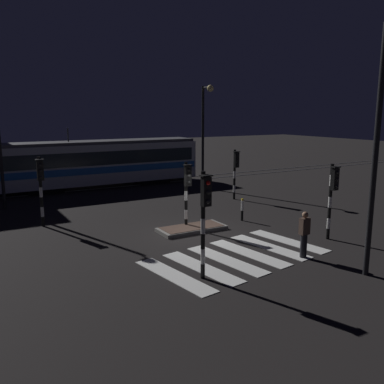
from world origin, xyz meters
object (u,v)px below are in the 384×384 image
at_px(traffic_light_kerb_mid_left, 205,209).
at_px(bollard_island_edge, 242,209).
at_px(tram, 100,162).
at_px(traffic_light_corner_near_right, 333,190).
at_px(traffic_light_median_centre, 187,185).
at_px(pedestrian_waiting_at_kerb, 304,234).
at_px(traffic_light_corner_far_right, 236,167).
at_px(traffic_light_corner_far_left, 41,181).
at_px(street_lamp_trackside_right, 205,124).

relative_size(traffic_light_kerb_mid_left, bollard_island_edge, 3.09).
bearing_deg(tram, traffic_light_kerb_mid_left, -97.59).
bearing_deg(traffic_light_kerb_mid_left, traffic_light_corner_near_right, 7.70).
bearing_deg(traffic_light_median_centre, pedestrian_waiting_at_kerb, -72.02).
bearing_deg(traffic_light_corner_near_right, traffic_light_median_centre, 134.32).
xyz_separation_m(traffic_light_median_centre, tram, (-0.02, 12.32, -0.25)).
bearing_deg(traffic_light_kerb_mid_left, bollard_island_edge, 43.93).
relative_size(traffic_light_median_centre, traffic_light_corner_far_right, 1.01).
height_order(traffic_light_median_centre, tram, tram).
xyz_separation_m(traffic_light_corner_far_right, bollard_island_edge, (-2.63, -4.20, -1.42)).
height_order(traffic_light_median_centre, pedestrian_waiting_at_kerb, traffic_light_median_centre).
bearing_deg(traffic_light_corner_far_left, bollard_island_edge, -23.40).
height_order(traffic_light_corner_far_left, pedestrian_waiting_at_kerb, traffic_light_corner_far_left).
bearing_deg(bollard_island_edge, traffic_light_median_centre, 177.70).
bearing_deg(traffic_light_corner_far_left, pedestrian_waiting_at_kerb, -50.89).
bearing_deg(tram, street_lamp_trackside_right, -35.91).
distance_m(traffic_light_kerb_mid_left, traffic_light_corner_far_right, 12.33).
relative_size(traffic_light_median_centre, bollard_island_edge, 2.72).
bearing_deg(traffic_light_corner_near_right, tram, 104.47).
relative_size(traffic_light_median_centre, street_lamp_trackside_right, 0.44).
distance_m(traffic_light_kerb_mid_left, street_lamp_trackside_right, 15.83).
bearing_deg(tram, traffic_light_corner_far_left, -122.39).
xyz_separation_m(traffic_light_kerb_mid_left, traffic_light_corner_far_right, (8.00, 9.37, -0.28)).
relative_size(traffic_light_median_centre, tram, 0.21).
relative_size(traffic_light_corner_far_left, traffic_light_corner_near_right, 1.02).
relative_size(traffic_light_corner_far_right, traffic_light_corner_near_right, 0.96).
relative_size(traffic_light_corner_far_right, bollard_island_edge, 2.71).
xyz_separation_m(traffic_light_corner_near_right, pedestrian_waiting_at_kerb, (-2.53, -1.04, -1.20)).
bearing_deg(traffic_light_corner_far_right, traffic_light_kerb_mid_left, -130.48).
xyz_separation_m(traffic_light_corner_far_left, street_lamp_trackside_right, (11.48, 4.44, 2.29)).
bearing_deg(traffic_light_kerb_mid_left, traffic_light_corner_far_right, 49.52).
bearing_deg(bollard_island_edge, traffic_light_corner_far_right, 57.95).
height_order(traffic_light_corner_near_right, street_lamp_trackside_right, street_lamp_trackside_right).
height_order(traffic_light_median_centre, street_lamp_trackside_right, street_lamp_trackside_right).
bearing_deg(traffic_light_corner_far_right, bollard_island_edge, -122.05).
height_order(traffic_light_corner_near_right, bollard_island_edge, traffic_light_corner_near_right).
xyz_separation_m(traffic_light_corner_far_right, tram, (-5.65, 8.24, -0.24)).
xyz_separation_m(traffic_light_corner_far_right, traffic_light_corner_near_right, (-1.34, -8.47, 0.10)).
distance_m(tram, bollard_island_edge, 12.86).
height_order(pedestrian_waiting_at_kerb, bollard_island_edge, pedestrian_waiting_at_kerb).
bearing_deg(traffic_light_kerb_mid_left, pedestrian_waiting_at_kerb, -1.89).
bearing_deg(traffic_light_corner_near_right, pedestrian_waiting_at_kerb, -157.70).
relative_size(traffic_light_kerb_mid_left, traffic_light_corner_far_right, 1.14).
xyz_separation_m(traffic_light_corner_far_right, street_lamp_trackside_right, (0.28, 3.94, 2.43)).
xyz_separation_m(tram, bollard_island_edge, (3.02, -12.44, -1.18)).
distance_m(traffic_light_corner_far_left, street_lamp_trackside_right, 12.52).
bearing_deg(traffic_light_median_centre, traffic_light_corner_far_right, 35.95).
bearing_deg(bollard_island_edge, traffic_light_corner_near_right, -73.19).
bearing_deg(traffic_light_kerb_mid_left, traffic_light_median_centre, 65.87).
height_order(tram, pedestrian_waiting_at_kerb, tram).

